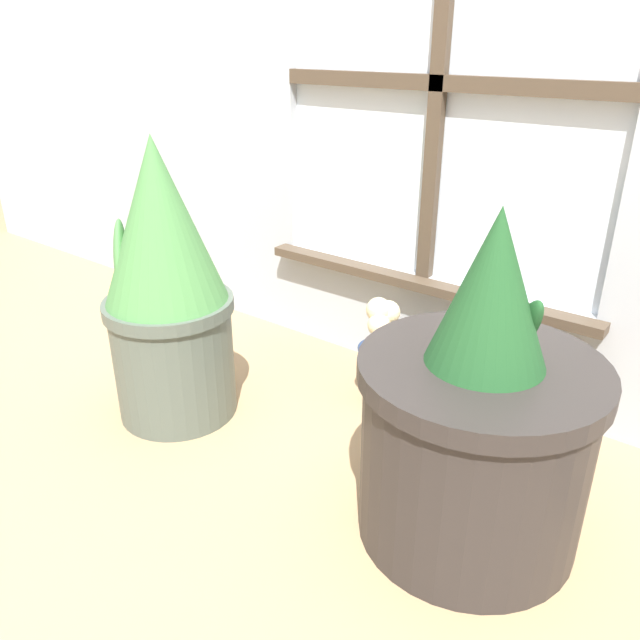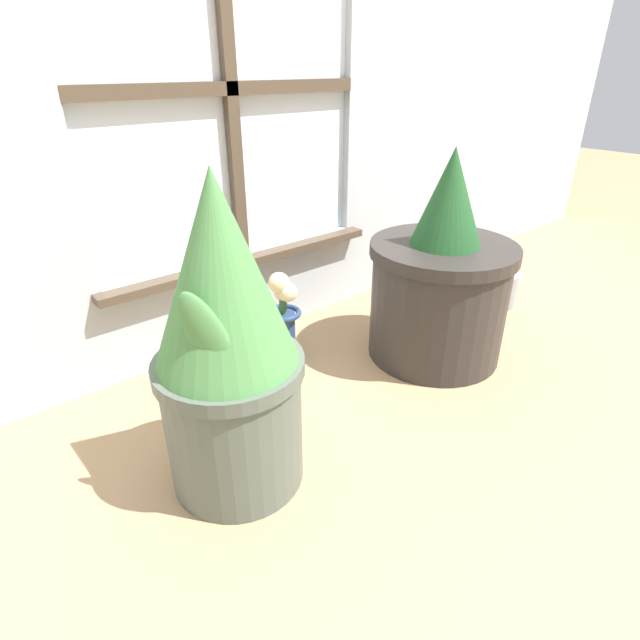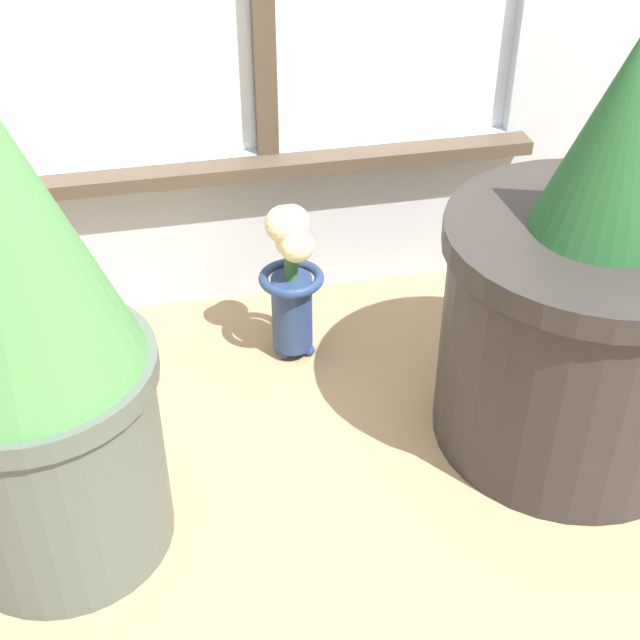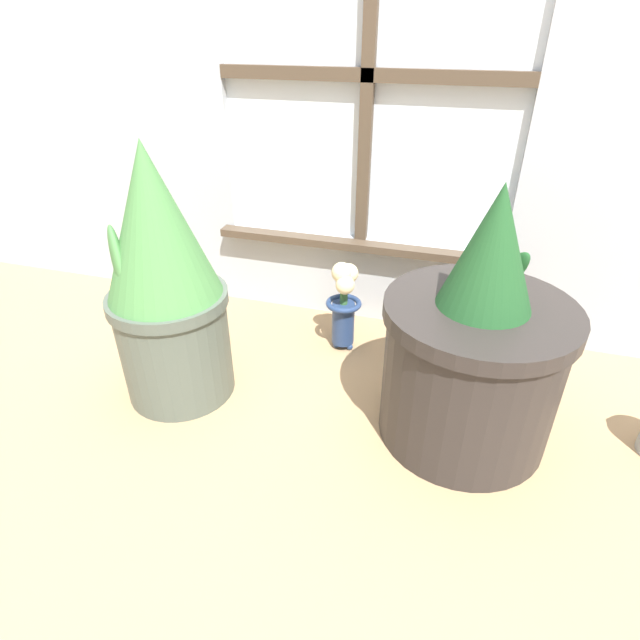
% 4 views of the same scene
% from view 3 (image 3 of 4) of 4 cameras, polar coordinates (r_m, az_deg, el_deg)
% --- Properties ---
extents(ground_plane, '(10.00, 10.00, 0.00)m').
position_cam_3_polar(ground_plane, '(1.21, 2.49, -15.33)').
color(ground_plane, tan).
extents(potted_plant_left, '(0.30, 0.30, 0.67)m').
position_cam_3_polar(potted_plant_left, '(1.08, -18.48, -1.28)').
color(potted_plant_left, '#4C564C').
rests_on(potted_plant_left, ground_plane).
extents(potted_plant_right, '(0.42, 0.42, 0.62)m').
position_cam_3_polar(potted_plant_right, '(1.30, 16.77, 1.17)').
color(potted_plant_right, '#2D2826').
rests_on(potted_plant_right, ground_plane).
extents(flower_vase, '(0.11, 0.11, 0.28)m').
position_cam_3_polar(flower_vase, '(1.45, -1.76, 3.11)').
color(flower_vase, navy).
rests_on(flower_vase, ground_plane).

